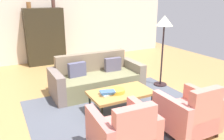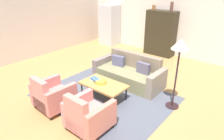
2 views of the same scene
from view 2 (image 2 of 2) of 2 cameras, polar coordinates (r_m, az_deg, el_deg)
ground_plane at (r=5.70m, az=-0.55°, el=-6.20°), size 10.22×10.22×0.00m
wall_back at (r=8.63m, az=17.79°, el=12.99°), size 8.52×0.12×2.80m
wall_left at (r=8.47m, az=-23.71°, el=11.97°), size 0.12×8.23×2.80m
area_rug at (r=5.48m, az=-2.02°, el=-7.49°), size 3.40×2.60×0.01m
couch at (r=6.14m, az=4.98°, el=-0.96°), size 2.10×0.90×0.86m
coffee_table at (r=5.27m, az=-2.44°, el=-4.24°), size 1.20×0.70×0.41m
armchair_left at (r=5.04m, az=-16.64°, el=-7.14°), size 0.84×0.84×0.88m
armchair_right at (r=4.22m, az=-7.05°, el=-12.78°), size 0.81×0.81×0.88m
fruit_bowl at (r=5.29m, az=-3.15°, el=-3.28°), size 0.30×0.30×0.07m
book_stack at (r=5.41m, az=-4.76°, el=-2.66°), size 0.31×0.23×0.07m
cabinet at (r=8.61m, az=13.52°, el=10.02°), size 1.20×0.51×1.80m
vase_tall at (r=8.62m, az=11.69°, el=16.91°), size 0.14×0.14×0.18m
vase_round at (r=8.28m, az=16.48°, el=16.77°), size 0.12×0.12×0.35m
refrigerator at (r=9.95m, az=-0.74°, el=12.59°), size 0.80×0.73×1.85m
floor_lamp at (r=4.70m, az=18.55°, el=5.15°), size 0.40×0.40×1.72m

